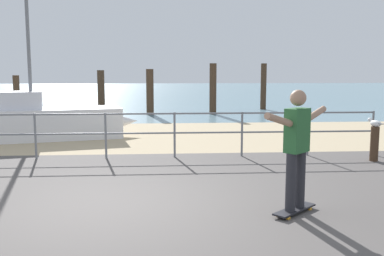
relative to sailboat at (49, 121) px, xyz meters
name	(u,v)px	position (x,y,z in m)	size (l,w,h in m)	color
ground_plane	(106,233)	(2.58, -7.56, -0.53)	(24.00, 10.00, 0.04)	#514C49
beach_strip	(140,136)	(2.58, 0.44, -0.53)	(24.00, 6.00, 0.04)	tan
sea_surface	(155,91)	(2.58, 28.44, -0.53)	(72.00, 50.00, 0.04)	slate
railing_fence	(106,128)	(2.00, -2.96, 0.17)	(12.46, 0.05, 1.05)	slate
sailboat	(49,121)	(0.00, 0.00, 0.00)	(5.07, 2.40, 5.83)	silver
skateboard	(295,210)	(5.11, -7.02, -0.46)	(0.73, 0.68, 0.08)	black
skateboarder	(297,142)	(5.11, -7.02, 0.49)	(1.15, 1.02, 1.65)	#26262B
bollard_short	(374,144)	(7.90, -3.70, -0.14)	(0.18, 0.18, 0.78)	#422D1E
seagull	(375,123)	(7.89, -3.68, 0.33)	(0.20, 0.49, 0.18)	white
groyne_post_0	(17,96)	(-2.92, 6.29, 0.36)	(0.27, 0.27, 1.78)	#422D1E
groyne_post_1	(101,88)	(-0.09, 11.62, 0.47)	(0.39, 0.39, 1.99)	#422D1E
groyne_post_2	(150,92)	(2.74, 6.76, 0.50)	(0.33, 0.33, 2.05)	#422D1E
groyne_post_3	(213,89)	(5.56, 6.77, 0.62)	(0.31, 0.31, 2.30)	#422D1E
groyne_post_4	(263,87)	(8.39, 8.99, 0.64)	(0.29, 0.29, 2.33)	#422D1E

